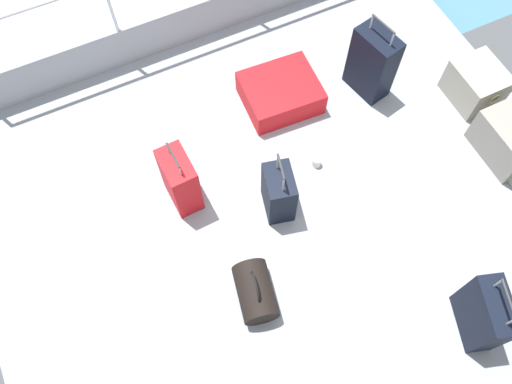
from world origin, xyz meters
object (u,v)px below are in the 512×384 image
at_px(suitcase_1, 372,63).
at_px(paper_cup, 317,162).
at_px(suitcase_3, 279,193).
at_px(duffel_bag, 255,292).
at_px(suitcase_2, 180,181).
at_px(suitcase_0, 281,93).
at_px(suitcase_4, 484,314).
at_px(cargo_crate_0, 476,84).
at_px(cargo_crate_1, 512,138).

distance_m(suitcase_1, paper_cup, 1.08).
distance_m(suitcase_1, suitcase_3, 1.59).
distance_m(duffel_bag, paper_cup, 1.36).
bearing_deg(paper_cup, duffel_bag, -50.06).
distance_m(suitcase_2, paper_cup, 1.27).
height_order(suitcase_3, duffel_bag, suitcase_3).
relative_size(suitcase_2, duffel_bag, 1.46).
relative_size(suitcase_0, paper_cup, 7.37).
relative_size(suitcase_1, suitcase_4, 1.15).
height_order(cargo_crate_0, suitcase_0, cargo_crate_0).
relative_size(cargo_crate_0, duffel_bag, 1.03).
relative_size(cargo_crate_1, suitcase_4, 0.82).
height_order(suitcase_1, paper_cup, suitcase_1).
distance_m(cargo_crate_1, suitcase_0, 2.15).
xyz_separation_m(suitcase_3, paper_cup, (-0.22, 0.51, -0.21)).
bearing_deg(suitcase_3, suitcase_4, 29.90).
bearing_deg(suitcase_0, cargo_crate_0, 66.24).
xyz_separation_m(suitcase_1, duffel_bag, (1.44, -1.91, -0.21)).
bearing_deg(suitcase_4, suitcase_2, -141.39).
bearing_deg(paper_cup, cargo_crate_0, 90.96).
bearing_deg(cargo_crate_1, suitcase_2, -106.39).
bearing_deg(suitcase_0, cargo_crate_1, 49.34).
bearing_deg(cargo_crate_1, suitcase_0, -130.66).
xyz_separation_m(cargo_crate_0, paper_cup, (0.03, -1.74, -0.14)).
height_order(cargo_crate_1, paper_cup, cargo_crate_1).
xyz_separation_m(suitcase_0, suitcase_1, (0.21, 0.84, 0.23)).
bearing_deg(suitcase_0, paper_cup, -1.73).
distance_m(cargo_crate_1, suitcase_1, 1.44).
relative_size(suitcase_0, suitcase_4, 0.98).
height_order(cargo_crate_1, suitcase_3, suitcase_3).
bearing_deg(suitcase_1, suitcase_0, -104.27).
xyz_separation_m(suitcase_0, suitcase_3, (1.00, -0.53, 0.13)).
relative_size(cargo_crate_1, suitcase_2, 0.83).
height_order(suitcase_2, paper_cup, suitcase_2).
bearing_deg(duffel_bag, suitcase_1, 127.05).
bearing_deg(suitcase_1, cargo_crate_1, 33.61).
xyz_separation_m(suitcase_1, suitcase_4, (2.38, -0.46, -0.05)).
bearing_deg(suitcase_1, cargo_crate_0, 58.17).
xyz_separation_m(suitcase_2, duffel_bag, (1.10, 0.18, -0.16)).
height_order(cargo_crate_0, suitcase_4, suitcase_4).
xyz_separation_m(suitcase_2, suitcase_4, (2.04, 1.63, -0.00)).
height_order(cargo_crate_1, suitcase_1, suitcase_1).
distance_m(suitcase_0, duffel_bag, 1.97).
distance_m(suitcase_2, suitcase_3, 0.84).
height_order(suitcase_1, suitcase_2, suitcase_1).
xyz_separation_m(cargo_crate_1, suitcase_0, (-1.40, -1.63, -0.07)).
height_order(suitcase_3, suitcase_4, suitcase_4).
height_order(suitcase_0, suitcase_3, suitcase_3).
height_order(suitcase_0, suitcase_1, suitcase_1).
bearing_deg(cargo_crate_1, suitcase_4, -46.27).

